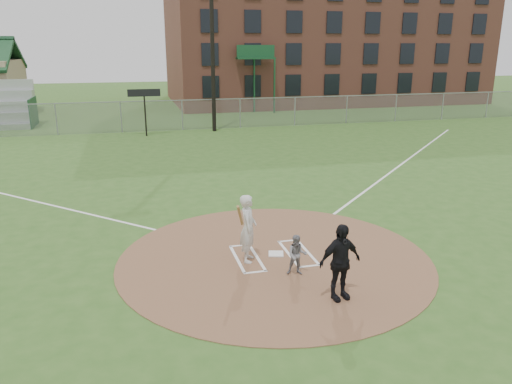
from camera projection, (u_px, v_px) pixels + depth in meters
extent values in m
plane|color=#30561D|center=(274.00, 258.00, 13.48)|extent=(140.00, 140.00, 0.00)
cylinder|color=brown|center=(274.00, 258.00, 13.47)|extent=(8.40, 8.40, 0.02)
cube|color=silver|center=(276.00, 254.00, 13.68)|extent=(0.50, 0.50, 0.03)
cube|color=white|center=(401.00, 165.00, 23.98)|extent=(17.04, 17.04, 0.01)
imported|color=gray|center=(297.00, 255.00, 12.36)|extent=(0.59, 0.51, 1.04)
imported|color=black|center=(340.00, 262.00, 11.07)|extent=(1.10, 0.62, 1.78)
cube|color=white|center=(237.00, 259.00, 13.37)|extent=(0.08, 1.80, 0.01)
cube|color=white|center=(257.00, 257.00, 13.50)|extent=(0.08, 1.80, 0.01)
cube|color=white|center=(240.00, 245.00, 14.27)|extent=(0.62, 0.08, 0.01)
cube|color=white|center=(255.00, 272.00, 12.60)|extent=(0.62, 0.08, 0.01)
cube|color=white|center=(307.00, 252.00, 13.85)|extent=(0.08, 1.80, 0.01)
cube|color=white|center=(289.00, 254.00, 13.72)|extent=(0.08, 1.80, 0.01)
cube|color=white|center=(288.00, 241.00, 14.62)|extent=(0.62, 0.08, 0.01)
cube|color=white|center=(309.00, 266.00, 12.95)|extent=(0.62, 0.08, 0.01)
imported|color=silver|center=(248.00, 228.00, 13.05)|extent=(0.61, 0.76, 1.82)
cylinder|color=olive|center=(240.00, 215.00, 12.46)|extent=(0.31, 0.58, 0.70)
cube|color=slate|center=(182.00, 115.00, 33.63)|extent=(56.00, 0.03, 2.00)
cube|color=gray|center=(182.00, 100.00, 33.35)|extent=(56.00, 0.06, 0.06)
cube|color=gray|center=(182.00, 115.00, 33.63)|extent=(56.08, 0.08, 2.00)
cube|color=#194728|center=(33.00, 112.00, 35.14)|extent=(0.08, 3.20, 2.00)
cube|color=#94503F|center=(320.00, 25.00, 50.47)|extent=(30.00, 16.00, 15.00)
cube|color=black|center=(354.00, 23.00, 42.99)|extent=(26.60, 0.10, 12.20)
cube|color=#194728|center=(256.00, 58.00, 41.13)|extent=(3.20, 1.00, 0.15)
cube|color=#194728|center=(254.00, 85.00, 42.23)|extent=(0.12, 0.12, 4.50)
cube|color=#194728|center=(274.00, 86.00, 41.71)|extent=(0.12, 0.12, 4.50)
cube|color=#194728|center=(256.00, 51.00, 40.97)|extent=(3.20, 0.08, 1.00)
cylinder|color=black|center=(212.00, 38.00, 31.76)|extent=(0.26, 0.26, 12.00)
cylinder|color=black|center=(145.00, 115.00, 31.28)|extent=(0.10, 0.10, 2.60)
cube|color=black|center=(144.00, 93.00, 30.88)|extent=(2.00, 0.10, 0.45)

